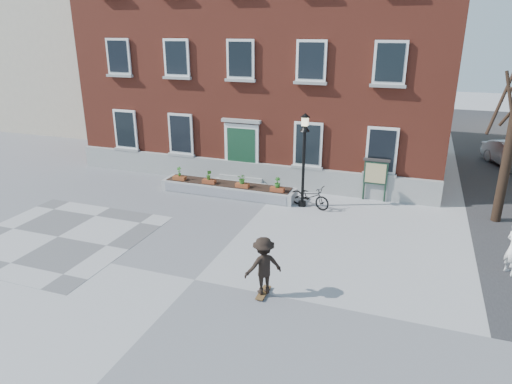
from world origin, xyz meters
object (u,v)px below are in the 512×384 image
at_px(bicycle, 310,196).
at_px(lamp_post, 304,147).
at_px(notice_board, 376,173).
at_px(skateboarder, 263,266).

distance_m(bicycle, lamp_post, 2.08).
bearing_deg(notice_board, lamp_post, -148.37).
height_order(lamp_post, notice_board, lamp_post).
bearing_deg(lamp_post, notice_board, 31.63).
bearing_deg(skateboarder, lamp_post, 95.55).
bearing_deg(notice_board, bicycle, -144.74).
xyz_separation_m(bicycle, notice_board, (2.44, 1.73, 0.78)).
distance_m(notice_board, skateboarder, 8.98).
bearing_deg(skateboarder, bicycle, 92.97).
height_order(bicycle, skateboarder, skateboarder).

